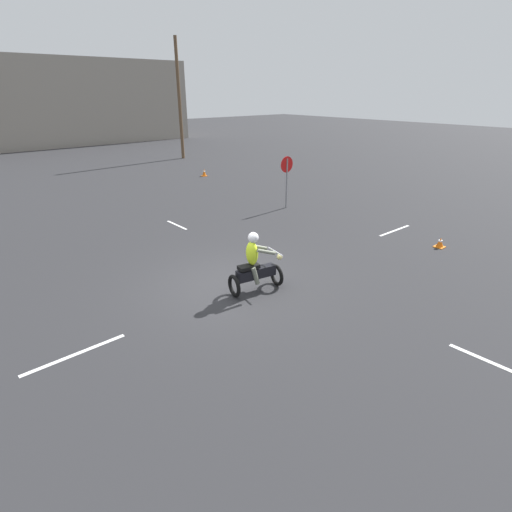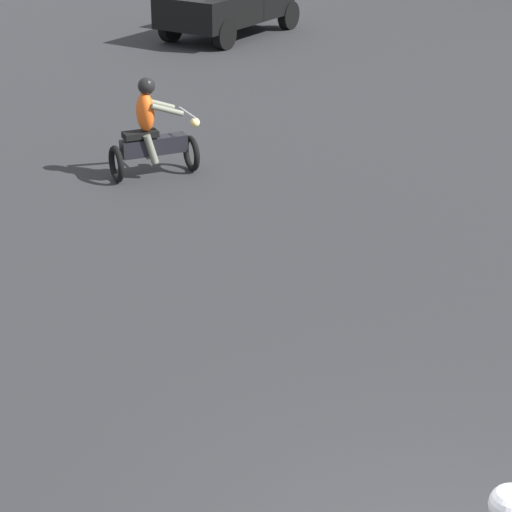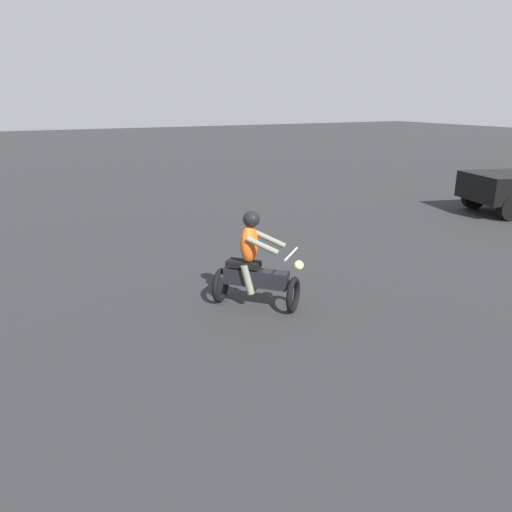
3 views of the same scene
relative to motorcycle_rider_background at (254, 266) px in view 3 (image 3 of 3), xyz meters
name	(u,v)px [view 3 (image 3 of 3)]	position (x,y,z in m)	size (l,w,h in m)	color
motorcycle_rider_background	(254,266)	(0.00, 0.00, 0.00)	(1.43, 1.40, 1.66)	black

